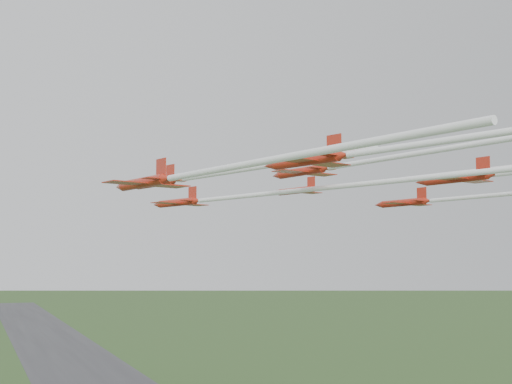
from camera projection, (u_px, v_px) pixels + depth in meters
name	position (u px, v px, depth m)	size (l,w,h in m)	color
runway	(74.00, 364.00, 274.56)	(38.00, 900.00, 0.04)	#373739
jet_lead	(249.00, 195.00, 102.66)	(27.23, 63.01, 2.89)	#AE2616
jet_row2_left	(194.00, 177.00, 92.45)	(17.68, 44.19, 2.77)	#AE2616
jet_row2_right	(386.00, 181.00, 97.36)	(23.08, 61.22, 2.38)	#AE2616
jet_row3_left	(197.00, 173.00, 68.02)	(16.89, 47.53, 2.74)	#AE2616
jet_row3_mid	(402.00, 156.00, 77.05)	(19.34, 63.00, 2.63)	#AE2616
jet_row4_left	(440.00, 141.00, 61.03)	(24.71, 58.69, 2.74)	#AE2616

